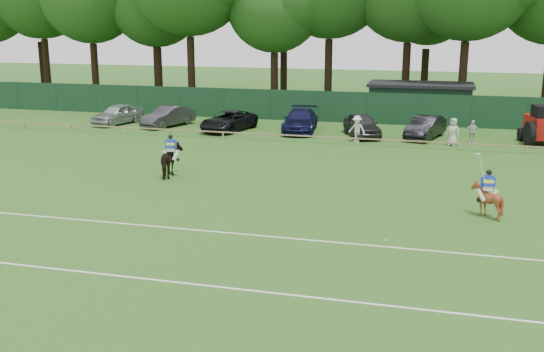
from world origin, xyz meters
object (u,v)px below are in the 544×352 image
(sedan_navy, at_px, (300,121))
(polo_ball, at_px, (385,241))
(spectator_left, at_px, (357,129))
(spectator_right, at_px, (453,132))
(horse_chestnut, at_px, (487,200))
(sedan_silver, at_px, (118,114))
(hatch_grey, at_px, (362,125))
(horse_dark, at_px, (171,161))
(utility_shed, at_px, (420,101))
(suv_black, at_px, (229,121))
(spectator_mid, at_px, (472,132))
(tractor, at_px, (541,126))
(sedan_grey, at_px, (168,116))
(estate_black, at_px, (425,127))

(sedan_navy, xyz_separation_m, polo_ball, (8.23, -22.54, -0.78))
(spectator_left, height_order, spectator_right, spectator_right)
(horse_chestnut, relative_size, sedan_silver, 0.32)
(hatch_grey, bearing_deg, polo_ball, -103.08)
(horse_dark, xyz_separation_m, utility_shed, (12.06, 23.10, 0.66))
(sedan_navy, relative_size, hatch_grey, 1.20)
(horse_dark, height_order, suv_black, horse_dark)
(horse_chestnut, xyz_separation_m, spectator_mid, (0.06, 16.73, 0.05))
(suv_black, relative_size, spectator_right, 2.86)
(utility_shed, bearing_deg, polo_ball, -90.26)
(sedan_silver, bearing_deg, tractor, 14.65)
(horse_dark, xyz_separation_m, spectator_mid, (15.85, 13.64, -0.08))
(sedan_navy, height_order, spectator_right, spectator_right)
(horse_chestnut, distance_m, spectator_left, 16.97)
(polo_ball, distance_m, utility_shed, 30.47)
(suv_black, relative_size, sedan_navy, 0.93)
(horse_chestnut, height_order, utility_shed, utility_shed)
(sedan_grey, height_order, hatch_grey, hatch_grey)
(suv_black, relative_size, hatch_grey, 1.12)
(spectator_left, relative_size, spectator_right, 0.98)
(sedan_navy, bearing_deg, spectator_right, -19.75)
(hatch_grey, height_order, tractor, tractor)
(estate_black, bearing_deg, sedan_navy, -165.98)
(sedan_grey, relative_size, spectator_left, 2.60)
(estate_black, distance_m, tractor, 7.52)
(sedan_silver, height_order, spectator_left, spectator_left)
(utility_shed, bearing_deg, sedan_silver, -160.41)
(sedan_navy, distance_m, polo_ball, 24.00)
(estate_black, bearing_deg, spectator_right, -34.41)
(sedan_navy, bearing_deg, horse_dark, -109.84)
(sedan_grey, distance_m, spectator_mid, 22.61)
(horse_dark, xyz_separation_m, spectator_left, (8.30, 12.13, 0.03))
(horse_chestnut, xyz_separation_m, spectator_right, (-1.20, 15.68, 0.18))
(suv_black, distance_m, tractor, 21.83)
(horse_dark, distance_m, tractor, 24.88)
(sedan_grey, bearing_deg, spectator_mid, 16.33)
(sedan_navy, relative_size, utility_shed, 0.68)
(horse_dark, relative_size, tractor, 0.59)
(sedan_silver, xyz_separation_m, sedan_grey, (4.34, -0.01, -0.02))
(hatch_grey, bearing_deg, horse_dark, -142.53)
(horse_chestnut, xyz_separation_m, suv_black, (-17.35, 17.33, -0.01))
(sedan_silver, bearing_deg, horse_chestnut, -18.34)
(estate_black, height_order, spectator_left, spectator_left)
(sedan_grey, distance_m, polo_ball, 29.00)
(estate_black, height_order, spectator_right, spectator_right)
(horse_dark, relative_size, suv_black, 0.39)
(suv_black, bearing_deg, sedan_grey, -172.91)
(sedan_grey, xyz_separation_m, tractor, (26.99, -0.43, 0.48))
(hatch_grey, height_order, spectator_left, spectator_left)
(hatch_grey, bearing_deg, suv_black, 158.61)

